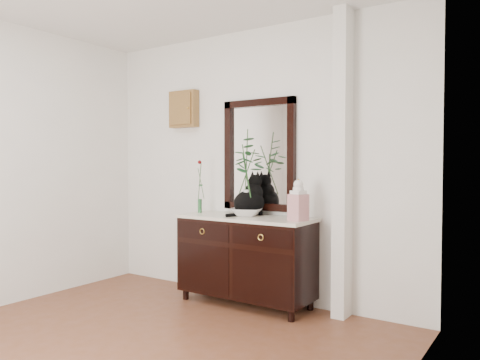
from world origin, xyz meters
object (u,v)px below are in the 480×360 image
Objects in this scene: sideboard at (246,255)px; lotus_bowl at (246,212)px; cat at (249,195)px; ginger_jar at (298,200)px.

lotus_bowl is (-0.01, 0.03, 0.41)m from sideboard.
ginger_jar is at bearing 6.50° from cat.
cat is 0.59m from ginger_jar.
lotus_bowl is 0.81× the size of ginger_jar.
cat is (-0.01, 0.08, 0.58)m from sideboard.
sideboard is 0.80m from ginger_jar.
cat reaches higher than lotus_bowl.
sideboard is 0.58m from cat.
cat reaches higher than ginger_jar.
cat is at bearing 90.68° from lotus_bowl.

